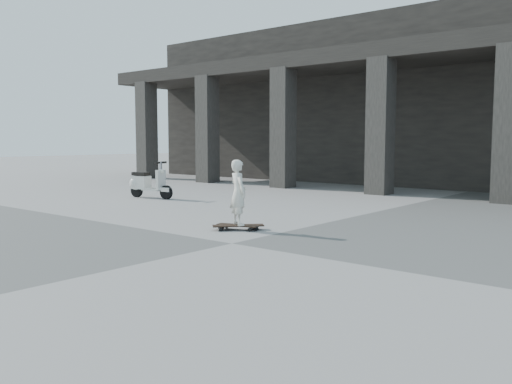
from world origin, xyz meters
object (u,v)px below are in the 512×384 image
Objects in this scene: longboard at (238,226)px; scooter at (144,183)px; child at (238,193)px; skateboard_spare at (238,226)px.

scooter is at bearing 109.29° from longboard.
longboard is at bearing -31.55° from scooter.
scooter is at bearing 1.14° from child.
longboard and skateboard_spare have the same top height.
longboard is 1.03× the size of skateboard_spare.
child reaches higher than longboard.
skateboard_spare is 6.11m from scooter.
longboard is 0.61m from child.
longboard is 6.13m from scooter.
scooter is (-5.61, 2.39, 0.33)m from skateboard_spare.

